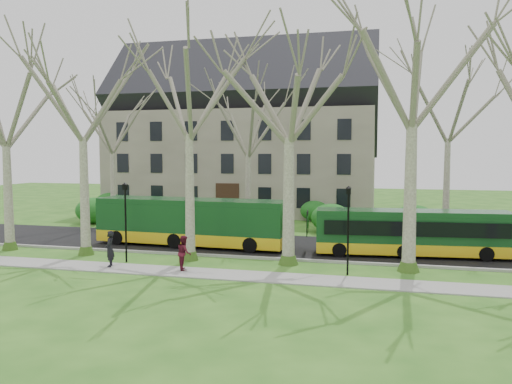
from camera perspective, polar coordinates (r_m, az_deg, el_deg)
ground at (r=27.29m, az=-2.28°, el=-8.22°), size 120.00×120.00×0.00m
sidewalk at (r=24.95m, az=-3.88°, el=-9.38°), size 70.00×2.00×0.06m
road at (r=32.49m, az=0.42°, el=-6.09°), size 80.00×8.00×0.06m
curb at (r=28.68m, az=-1.44°, el=-7.45°), size 80.00×0.25×0.14m
building at (r=51.38m, az=-1.33°, el=6.83°), size 26.50×12.20×16.00m
tree_row_verge at (r=26.92m, az=-2.15°, el=6.61°), size 49.00×7.00×14.00m
tree_row_far at (r=37.59m, az=0.39°, el=4.51°), size 33.00×7.00×12.00m
lamp_row at (r=25.88m, az=-2.91°, el=-3.14°), size 36.22×0.22×4.30m
hedges at (r=41.67m, az=-3.13°, el=-2.39°), size 30.60×8.60×2.00m
bus_lead at (r=32.28m, az=-7.41°, el=-3.36°), size 12.51×3.23×3.10m
bus_follow at (r=30.30m, az=17.37°, el=-4.41°), size 11.06×3.24×2.72m
pedestrian_a at (r=27.33m, az=-16.37°, el=-6.24°), size 0.68×0.81×1.88m
pedestrian_b at (r=25.83m, az=-8.22°, el=-6.87°), size 0.99×1.06×1.76m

